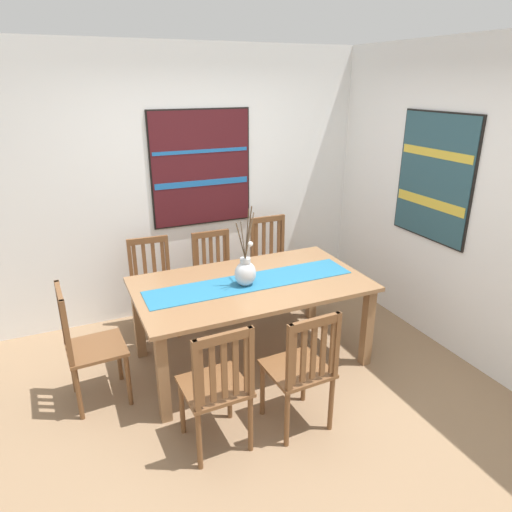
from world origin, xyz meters
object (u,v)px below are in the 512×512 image
at_px(dining_table, 251,292).
at_px(centerpiece_vase, 245,272).
at_px(chair_5, 302,368).
at_px(chair_2, 218,386).
at_px(chair_0, 215,274).
at_px(painting_on_back_wall, 201,168).
at_px(chair_4, 272,262).
at_px(painting_on_side_wall, 434,178).
at_px(chair_1, 153,284).
at_px(chair_3, 87,344).

relative_size(dining_table, centerpiece_vase, 2.76).
bearing_deg(chair_5, chair_2, 175.39).
xyz_separation_m(chair_0, painting_on_back_wall, (0.01, 0.35, 1.03)).
bearing_deg(chair_4, painting_on_side_wall, -44.41).
height_order(chair_4, painting_on_side_wall, painting_on_side_wall).
height_order(dining_table, chair_5, chair_5).
xyz_separation_m(centerpiece_vase, chair_1, (-0.60, 0.93, -0.39)).
xyz_separation_m(centerpiece_vase, painting_on_side_wall, (1.80, -0.12, 0.65)).
relative_size(dining_table, chair_0, 2.14).
height_order(dining_table, painting_on_back_wall, painting_on_back_wall).
height_order(centerpiece_vase, chair_2, centerpiece_vase).
bearing_deg(centerpiece_vase, chair_5, -87.31).
bearing_deg(painting_on_back_wall, chair_2, -106.06).
relative_size(dining_table, chair_3, 1.98).
distance_m(chair_1, painting_on_back_wall, 1.27).
bearing_deg(chair_0, chair_2, -108.89).
xyz_separation_m(chair_1, chair_2, (0.04, -1.78, 0.01)).
bearing_deg(painting_on_side_wall, painting_on_back_wall, 141.09).
bearing_deg(chair_2, painting_on_back_wall, 73.94).
relative_size(centerpiece_vase, chair_3, 0.72).
xyz_separation_m(dining_table, centerpiece_vase, (-0.07, -0.04, 0.22)).
bearing_deg(chair_3, dining_table, 0.92).
xyz_separation_m(chair_5, painting_on_side_wall, (1.76, 0.78, 1.03)).
xyz_separation_m(chair_4, painting_on_side_wall, (1.09, -1.07, 1.03)).
xyz_separation_m(chair_0, chair_3, (-1.34, -0.92, 0.02)).
relative_size(dining_table, chair_5, 2.04).
xyz_separation_m(chair_1, chair_5, (0.64, -1.83, 0.01)).
bearing_deg(chair_3, chair_5, -34.60).
distance_m(chair_0, chair_2, 1.89).
height_order(chair_4, chair_5, chair_4).
bearing_deg(chair_4, chair_5, -109.94).
xyz_separation_m(centerpiece_vase, chair_2, (-0.56, -0.85, -0.38)).
relative_size(chair_1, chair_4, 0.95).
bearing_deg(painting_on_side_wall, dining_table, 174.84).
distance_m(centerpiece_vase, chair_1, 1.17).
distance_m(chair_1, chair_4, 1.31).
bearing_deg(dining_table, painting_on_side_wall, -5.16).
height_order(chair_3, chair_4, chair_4).
xyz_separation_m(chair_0, painting_on_side_wall, (1.75, -1.05, 1.05)).
height_order(centerpiece_vase, chair_0, centerpiece_vase).
xyz_separation_m(chair_5, painting_on_back_wall, (0.02, 2.19, 1.01)).
distance_m(chair_5, painting_on_side_wall, 2.18).
xyz_separation_m(chair_0, chair_5, (-0.01, -1.83, 0.01)).
bearing_deg(painting_on_side_wall, chair_1, 156.43).
xyz_separation_m(chair_3, painting_on_back_wall, (1.34, 1.27, 1.01)).
relative_size(chair_1, painting_on_side_wall, 0.82).
distance_m(chair_1, chair_3, 1.14).
xyz_separation_m(chair_1, painting_on_back_wall, (0.65, 0.36, 1.02)).
xyz_separation_m(centerpiece_vase, painting_on_back_wall, (0.06, 1.29, 0.63)).
xyz_separation_m(dining_table, chair_3, (-1.35, -0.02, -0.16)).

